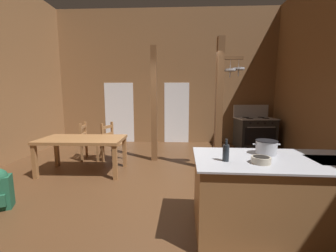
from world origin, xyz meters
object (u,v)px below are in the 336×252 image
object	(u,v)px
kitchen_island	(288,198)
dining_table	(82,142)
stockpot_on_counter	(266,147)
mixing_bowl_on_counter	(261,160)
stove_range	(255,132)
ladderback_chair_near_window	(112,143)
bottle_tall_on_counter	(226,152)
ladderback_chair_by_post	(89,142)

from	to	relation	value
kitchen_island	dining_table	distance (m)	3.79
stockpot_on_counter	mixing_bowl_on_counter	xyz separation A→B (m)	(-0.20, -0.36, -0.05)
kitchen_island	stove_range	xyz separation A→B (m)	(1.14, 4.31, 0.03)
dining_table	ladderback_chair_near_window	size ratio (longest dim) A/B	1.80
dining_table	ladderback_chair_near_window	world-z (taller)	ladderback_chair_near_window
ladderback_chair_near_window	bottle_tall_on_counter	distance (m)	3.64
ladderback_chair_by_post	bottle_tall_on_counter	size ratio (longest dim) A/B	3.89
stove_range	dining_table	xyz separation A→B (m)	(-4.40, -2.40, 0.17)
stove_range	stockpot_on_counter	world-z (taller)	stove_range
dining_table	ladderback_chair_near_window	xyz separation A→B (m)	(0.36, 0.86, -0.20)
ladderback_chair_near_window	bottle_tall_on_counter	size ratio (longest dim) A/B	3.89
ladderback_chair_by_post	ladderback_chair_near_window	bearing A→B (deg)	-4.10
stockpot_on_counter	mixing_bowl_on_counter	size ratio (longest dim) A/B	1.63
mixing_bowl_on_counter	dining_table	bearing A→B (deg)	144.11
ladderback_chair_by_post	stove_range	bearing A→B (deg)	17.78
ladderback_chair_by_post	kitchen_island	bearing A→B (deg)	-38.74
kitchen_island	stockpot_on_counter	size ratio (longest dim) A/B	6.78
dining_table	stockpot_on_counter	xyz separation A→B (m)	(3.07, -1.71, 0.35)
mixing_bowl_on_counter	kitchen_island	bearing A→B (deg)	22.25
ladderback_chair_near_window	dining_table	bearing A→B (deg)	-112.38
stockpot_on_counter	bottle_tall_on_counter	world-z (taller)	bottle_tall_on_counter
kitchen_island	ladderback_chair_near_window	world-z (taller)	ladderback_chair_near_window
stove_range	stockpot_on_counter	size ratio (longest dim) A/B	4.09
kitchen_island	ladderback_chair_by_post	xyz separation A→B (m)	(-3.51, 2.82, -0.00)
kitchen_island	bottle_tall_on_counter	xyz separation A→B (m)	(-0.75, -0.10, 0.56)
bottle_tall_on_counter	stove_range	bearing A→B (deg)	66.78
ladderback_chair_by_post	stockpot_on_counter	bearing A→B (deg)	-38.36
dining_table	bottle_tall_on_counter	bearing A→B (deg)	-38.69
bottle_tall_on_counter	kitchen_island	bearing A→B (deg)	7.72
stockpot_on_counter	dining_table	bearing A→B (deg)	150.82
kitchen_island	stove_range	world-z (taller)	stove_range
dining_table	mixing_bowl_on_counter	size ratio (longest dim) A/B	8.63
dining_table	ladderback_chair_near_window	bearing A→B (deg)	67.62
stove_range	ladderback_chair_near_window	world-z (taller)	stove_range
kitchen_island	stockpot_on_counter	bearing A→B (deg)	135.54
dining_table	mixing_bowl_on_counter	bearing A→B (deg)	-35.89
dining_table	stockpot_on_counter	distance (m)	3.53
ladderback_chair_by_post	mixing_bowl_on_counter	xyz separation A→B (m)	(3.11, -2.98, 0.50)
stove_range	stockpot_on_counter	xyz separation A→B (m)	(-1.34, -4.11, 0.52)
bottle_tall_on_counter	stockpot_on_counter	bearing A→B (deg)	28.53
dining_table	ladderback_chair_by_post	distance (m)	0.96
stove_range	stockpot_on_counter	bearing A→B (deg)	-108.05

